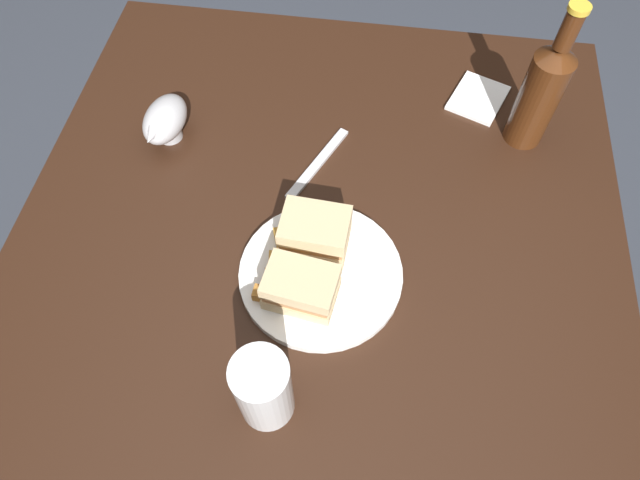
{
  "coord_description": "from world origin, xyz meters",
  "views": [
    {
      "loc": [
        -0.49,
        -0.07,
        1.5
      ],
      "look_at": [
        -0.05,
        -0.01,
        0.77
      ],
      "focal_mm": 31.33,
      "sensor_mm": 36.0,
      "label": 1
    }
  ],
  "objects_px": {
    "sandwich_half_left": "(314,233)",
    "cider_bottle": "(541,92)",
    "gravy_boat": "(165,120)",
    "sandwich_half_right": "(301,287)",
    "napkin": "(478,98)",
    "plate": "(321,274)",
    "fork": "(318,164)",
    "pint_glass": "(264,391)"
  },
  "relations": [
    {
      "from": "sandwich_half_left",
      "to": "sandwich_half_right",
      "type": "relative_size",
      "value": 0.95
    },
    {
      "from": "sandwich_half_left",
      "to": "cider_bottle",
      "type": "height_order",
      "value": "cider_bottle"
    },
    {
      "from": "plate",
      "to": "gravy_boat",
      "type": "relative_size",
      "value": 1.97
    },
    {
      "from": "sandwich_half_left",
      "to": "gravy_boat",
      "type": "relative_size",
      "value": 0.83
    },
    {
      "from": "sandwich_half_right",
      "to": "gravy_boat",
      "type": "distance_m",
      "value": 0.41
    },
    {
      "from": "plate",
      "to": "sandwich_half_right",
      "type": "height_order",
      "value": "sandwich_half_right"
    },
    {
      "from": "plate",
      "to": "sandwich_half_right",
      "type": "xyz_separation_m",
      "value": [
        -0.04,
        0.02,
        0.04
      ]
    },
    {
      "from": "cider_bottle",
      "to": "pint_glass",
      "type": "bearing_deg",
      "value": 146.07
    },
    {
      "from": "sandwich_half_right",
      "to": "cider_bottle",
      "type": "xyz_separation_m",
      "value": [
        0.38,
        -0.34,
        0.06
      ]
    },
    {
      "from": "napkin",
      "to": "plate",
      "type": "bearing_deg",
      "value": 149.82
    },
    {
      "from": "sandwich_half_left",
      "to": "gravy_boat",
      "type": "bearing_deg",
      "value": 56.24
    },
    {
      "from": "gravy_boat",
      "to": "napkin",
      "type": "height_order",
      "value": "gravy_boat"
    },
    {
      "from": "sandwich_half_right",
      "to": "plate",
      "type": "bearing_deg",
      "value": -26.63
    },
    {
      "from": "napkin",
      "to": "fork",
      "type": "height_order",
      "value": "napkin"
    },
    {
      "from": "cider_bottle",
      "to": "sandwich_half_left",
      "type": "bearing_deg",
      "value": 130.48
    },
    {
      "from": "fork",
      "to": "gravy_boat",
      "type": "bearing_deg",
      "value": -70.9
    },
    {
      "from": "cider_bottle",
      "to": "fork",
      "type": "height_order",
      "value": "cider_bottle"
    },
    {
      "from": "plate",
      "to": "fork",
      "type": "bearing_deg",
      "value": 9.5
    },
    {
      "from": "plate",
      "to": "fork",
      "type": "xyz_separation_m",
      "value": [
        0.22,
        0.04,
        -0.0
      ]
    },
    {
      "from": "sandwich_half_right",
      "to": "sandwich_half_left",
      "type": "bearing_deg",
      "value": -3.14
    },
    {
      "from": "pint_glass",
      "to": "napkin",
      "type": "xyz_separation_m",
      "value": [
        0.62,
        -0.29,
        -0.06
      ]
    },
    {
      "from": "gravy_boat",
      "to": "plate",
      "type": "bearing_deg",
      "value": -128.05
    },
    {
      "from": "sandwich_half_right",
      "to": "pint_glass",
      "type": "bearing_deg",
      "value": 172.54
    },
    {
      "from": "sandwich_half_left",
      "to": "fork",
      "type": "bearing_deg",
      "value": 6.32
    },
    {
      "from": "plate",
      "to": "pint_glass",
      "type": "bearing_deg",
      "value": 168.03
    },
    {
      "from": "sandwich_half_right",
      "to": "gravy_boat",
      "type": "xyz_separation_m",
      "value": [
        0.29,
        0.29,
        -0.0
      ]
    },
    {
      "from": "pint_glass",
      "to": "plate",
      "type": "bearing_deg",
      "value": -11.97
    },
    {
      "from": "fork",
      "to": "sandwich_half_right",
      "type": "bearing_deg",
      "value": 27.54
    },
    {
      "from": "cider_bottle",
      "to": "sandwich_half_right",
      "type": "bearing_deg",
      "value": 137.96
    },
    {
      "from": "napkin",
      "to": "fork",
      "type": "distance_m",
      "value": 0.34
    },
    {
      "from": "plate",
      "to": "sandwich_half_left",
      "type": "bearing_deg",
      "value": 20.34
    },
    {
      "from": "sandwich_half_left",
      "to": "napkin",
      "type": "xyz_separation_m",
      "value": [
        0.37,
        -0.26,
        -0.04
      ]
    },
    {
      "from": "sandwich_half_left",
      "to": "gravy_boat",
      "type": "height_order",
      "value": "sandwich_half_left"
    },
    {
      "from": "gravy_boat",
      "to": "napkin",
      "type": "distance_m",
      "value": 0.58
    },
    {
      "from": "sandwich_half_right",
      "to": "pint_glass",
      "type": "xyz_separation_m",
      "value": [
        -0.16,
        0.02,
        0.02
      ]
    },
    {
      "from": "plate",
      "to": "pint_glass",
      "type": "distance_m",
      "value": 0.22
    },
    {
      "from": "sandwich_half_left",
      "to": "cider_bottle",
      "type": "distance_m",
      "value": 0.45
    },
    {
      "from": "sandwich_half_left",
      "to": "fork",
      "type": "xyz_separation_m",
      "value": [
        0.17,
        0.02,
        -0.04
      ]
    },
    {
      "from": "plate",
      "to": "napkin",
      "type": "height_order",
      "value": "plate"
    },
    {
      "from": "sandwich_half_right",
      "to": "fork",
      "type": "bearing_deg",
      "value": 3.0
    },
    {
      "from": "sandwich_half_right",
      "to": "cider_bottle",
      "type": "height_order",
      "value": "cider_bottle"
    },
    {
      "from": "gravy_boat",
      "to": "fork",
      "type": "height_order",
      "value": "gravy_boat"
    }
  ]
}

